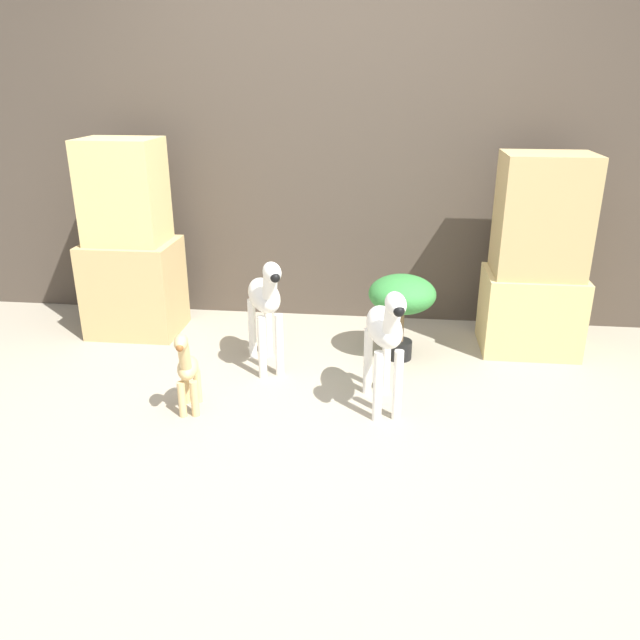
{
  "coord_description": "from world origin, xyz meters",
  "views": [
    {
      "loc": [
        0.39,
        -2.68,
        1.62
      ],
      "look_at": [
        0.03,
        0.43,
        0.39
      ],
      "focal_mm": 35.0,
      "sensor_mm": 36.0,
      "label": 1
    }
  ],
  "objects": [
    {
      "name": "ground_plane",
      "position": [
        0.0,
        0.0,
        0.0
      ],
      "size": [
        14.0,
        14.0,
        0.0
      ],
      "primitive_type": "plane",
      "color": "#9E937F"
    },
    {
      "name": "wall_back",
      "position": [
        0.0,
        1.56,
        1.1
      ],
      "size": [
        6.4,
        0.08,
        2.2
      ],
      "color": "#473D33",
      "rests_on": "ground_plane"
    },
    {
      "name": "rock_pillar_left",
      "position": [
        -1.28,
        1.08,
        0.57
      ],
      "size": [
        0.58,
        0.45,
        1.26
      ],
      "color": "tan",
      "rests_on": "ground_plane"
    },
    {
      "name": "rock_pillar_right",
      "position": [
        1.28,
        1.08,
        0.57
      ],
      "size": [
        0.58,
        0.45,
        1.21
      ],
      "color": "#D1B775",
      "rests_on": "ground_plane"
    },
    {
      "name": "zebra_right",
      "position": [
        0.39,
        0.2,
        0.43
      ],
      "size": [
        0.25,
        0.55,
        0.71
      ],
      "color": "white",
      "rests_on": "ground_plane"
    },
    {
      "name": "zebra_left",
      "position": [
        -0.3,
        0.6,
        0.43
      ],
      "size": [
        0.33,
        0.54,
        0.71
      ],
      "color": "white",
      "rests_on": "ground_plane"
    },
    {
      "name": "giraffe_figurine",
      "position": [
        -0.59,
        0.05,
        0.24
      ],
      "size": [
        0.14,
        0.32,
        0.48
      ],
      "color": "tan",
      "rests_on": "ground_plane"
    },
    {
      "name": "potted_palm_front",
      "position": [
        0.48,
        0.83,
        0.39
      ],
      "size": [
        0.4,
        0.4,
        0.53
      ],
      "color": "black",
      "rests_on": "ground_plane"
    }
  ]
}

